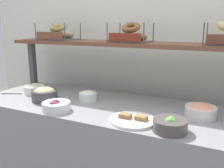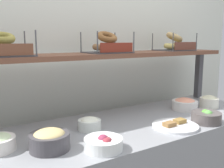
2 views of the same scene
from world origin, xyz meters
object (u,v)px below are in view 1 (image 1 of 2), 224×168
serving_spoon_by_edge (8,93)px  bagel_basket_everything (58,34)px  bowl_scallion_spread (34,89)px  bowl_beet_salad (56,106)px  bowl_cream_cheese (88,96)px  serving_plate_white (133,120)px  bagel_basket_cinnamon_raisin (130,35)px  bowl_hummus (45,94)px  bowl_lox_spread (201,111)px  bowl_veggie_mix (170,125)px

serving_spoon_by_edge → bagel_basket_everything: bagel_basket_everything is taller
serving_spoon_by_edge → bowl_scallion_spread: bearing=29.9°
bowl_beet_salad → bowl_cream_cheese: size_ratio=1.39×
bowl_beet_salad → bowl_cream_cheese: (0.07, 0.28, 0.00)m
serving_plate_white → bagel_basket_everything: bearing=152.5°
bowl_beet_salad → serving_spoon_by_edge: 0.64m
serving_plate_white → bagel_basket_cinnamon_raisin: bagel_basket_cinnamon_raisin is taller
bowl_scallion_spread → serving_spoon_by_edge: 0.22m
bowl_beet_salad → bagel_basket_cinnamon_raisin: bagel_basket_cinnamon_raisin is taller
serving_spoon_by_edge → bagel_basket_cinnamon_raisin: size_ratio=0.60×
bowl_hummus → bowl_lox_spread: bowl_hummus is taller
bowl_beet_salad → bowl_lox_spread: bowl_lox_spread is taller
serving_spoon_by_edge → bowl_hummus: bearing=-1.8°
bowl_beet_salad → serving_plate_white: size_ratio=0.67×
bowl_hummus → bagel_basket_cinnamon_raisin: (0.54, 0.36, 0.43)m
bowl_beet_salad → bowl_veggie_mix: bearing=0.0°
bowl_scallion_spread → bagel_basket_everything: size_ratio=0.54×
bowl_hummus → bowl_veggie_mix: 0.98m
bowl_scallion_spread → bowl_cream_cheese: 0.50m
bowl_scallion_spread → serving_plate_white: (0.96, -0.22, -0.03)m
bowl_scallion_spread → serving_plate_white: bearing=-12.8°
bowl_beet_salad → serving_plate_white: 0.53m
bowl_lox_spread → serving_spoon_by_edge: (-1.50, -0.13, -0.04)m
bowl_hummus → serving_spoon_by_edge: size_ratio=1.11×
bowl_lox_spread → bowl_hummus: bearing=-172.4°
bowl_scallion_spread → bowl_beet_salad: (0.43, -0.26, -0.01)m
bowl_hummus → bagel_basket_everything: bagel_basket_everything is taller
bowl_beet_salad → bowl_hummus: bearing=147.1°
bowl_hummus → bowl_lox_spread: size_ratio=1.02×
bowl_beet_salad → bowl_cream_cheese: same height
bowl_hummus → bowl_scallion_spread: bearing=150.2°
bowl_lox_spread → bagel_basket_everything: (-1.22, 0.21, 0.43)m
bowl_beet_salad → bowl_scallion_spread: bearing=148.6°
bowl_beet_salad → bagel_basket_everything: size_ratio=0.60×
bowl_veggie_mix → serving_spoon_by_edge: 1.38m
bowl_scallion_spread → bowl_hummus: size_ratio=0.87×
bowl_scallion_spread → bowl_veggie_mix: size_ratio=0.91×
bowl_scallion_spread → bowl_cream_cheese: bowl_scallion_spread is taller
bowl_scallion_spread → serving_plate_white: bowl_scallion_spread is taller
bowl_beet_salad → bowl_cream_cheese: bearing=75.5°
bowl_beet_salad → bagel_basket_cinnamon_raisin: size_ratio=0.65×
bowl_scallion_spread → bagel_basket_cinnamon_raisin: 0.90m
bowl_lox_spread → bowl_cream_cheese: bowl_lox_spread is taller
bowl_scallion_spread → bowl_cream_cheese: (0.50, 0.02, -0.00)m
bowl_scallion_spread → bowl_beet_salad: size_ratio=0.90×
serving_plate_white → serving_spoon_by_edge: (-1.15, 0.11, -0.00)m
bagel_basket_everything → serving_plate_white: bearing=-27.5°
bowl_veggie_mix → bagel_basket_everything: (-1.09, 0.49, 0.44)m
bowl_hummus → bowl_veggie_mix: bowl_hummus is taller
bowl_lox_spread → bowl_veggie_mix: (-0.12, -0.29, -0.01)m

